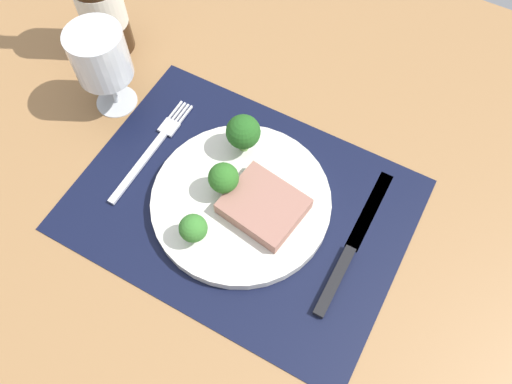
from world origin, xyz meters
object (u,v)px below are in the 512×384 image
steak (262,208)px  plate (241,201)px  fork (152,149)px  knife (349,252)px  wine_glass (101,59)px

steak → plate: bearing=174.1°
plate → fork: bearing=174.8°
knife → wine_glass: size_ratio=1.67×
plate → steak: (3.42, -0.36, 1.85)cm
fork → wine_glass: 14.04cm
plate → wine_glass: bearing=166.2°
fork → knife: knife is taller
fork → wine_glass: bearing=153.8°
steak → fork: size_ratio=0.51×
steak → knife: steak is taller
fork → knife: 31.21cm
steak → wine_glass: size_ratio=0.71×
fork → knife: (31.20, -0.89, 0.05)cm
knife → fork: bearing=176.2°
wine_glass → steak: bearing=-12.9°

